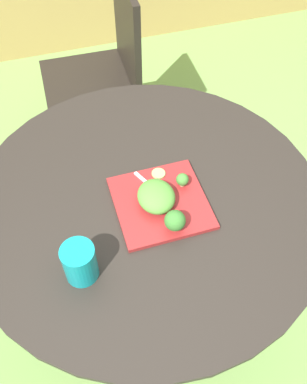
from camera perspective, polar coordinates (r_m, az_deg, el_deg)
The scene contains 10 objects.
ground_plane at distance 1.91m, azimuth -0.66°, elevation -13.89°, with size 12.00×12.00×0.00m, color #70994C.
patio_table at distance 1.46m, azimuth -0.84°, elevation -5.60°, with size 1.07×1.07×0.72m.
patio_chair at distance 2.13m, azimuth -6.34°, elevation 16.73°, with size 0.45×0.45×0.90m.
salad_plate at distance 1.26m, azimuth 0.96°, elevation -1.44°, with size 0.27×0.27×0.01m, color maroon.
drinking_glass at distance 1.12m, azimuth -9.78°, elevation -9.42°, with size 0.09×0.09×0.11m.
fork at distance 1.28m, azimuth 0.21°, elevation 0.27°, with size 0.08×0.15×0.00m.
lettuce_mound at distance 1.23m, azimuth 0.37°, elevation -0.58°, with size 0.11×0.12×0.06m, color #519338.
broccoli_floret_0 at distance 1.28m, azimuth 3.89°, elevation 1.65°, with size 0.04×0.04×0.05m.
broccoli_floret_1 at distance 1.17m, azimuth 2.89°, elevation -3.84°, with size 0.06×0.06×0.07m.
cucumber_slice_0 at distance 1.32m, azimuth 0.67°, elevation 2.48°, with size 0.04×0.04×0.01m, color #8EB766.
Camera 1 is at (-0.21, -0.76, 1.74)m, focal length 39.93 mm.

